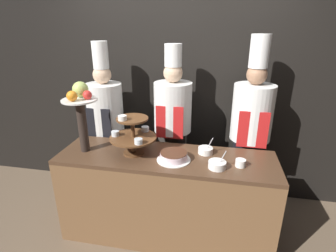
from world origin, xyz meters
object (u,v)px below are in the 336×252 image
(fruit_pedestal, at_px, (81,106))
(cake_round, at_px, (174,156))
(cup_white, at_px, (240,163))
(chef_center_left, at_px, (173,124))
(chef_center_right, at_px, (250,128))
(tiered_stand, at_px, (133,134))
(serving_bowl_far, at_px, (206,150))
(chef_left, at_px, (106,122))
(serving_bowl_near, at_px, (217,165))

(fruit_pedestal, xyz_separation_m, cake_round, (0.84, -0.05, -0.39))
(cup_white, relative_size, chef_center_left, 0.05)
(cup_white, bearing_deg, chef_center_left, 139.92)
(chef_center_right, bearing_deg, cup_white, -102.15)
(fruit_pedestal, distance_m, cake_round, 0.93)
(tiered_stand, xyz_separation_m, cup_white, (0.94, -0.05, -0.16))
(serving_bowl_far, bearing_deg, fruit_pedestal, -172.86)
(fruit_pedestal, bearing_deg, cake_round, -3.11)
(chef_center_right, bearing_deg, cake_round, -140.49)
(cup_white, height_order, chef_left, chef_left)
(serving_bowl_near, bearing_deg, chef_center_left, 127.48)
(cake_round, distance_m, chef_center_right, 0.89)
(serving_bowl_near, bearing_deg, chef_center_right, 63.66)
(cup_white, relative_size, serving_bowl_near, 0.53)
(tiered_stand, relative_size, chef_center_right, 0.22)
(fruit_pedestal, distance_m, chef_center_right, 1.64)
(cake_round, bearing_deg, chef_center_right, 39.51)
(serving_bowl_far, relative_size, chef_center_right, 0.08)
(serving_bowl_near, relative_size, serving_bowl_far, 1.02)
(serving_bowl_far, bearing_deg, chef_center_right, 42.02)
(fruit_pedestal, height_order, cup_white, fruit_pedestal)
(cake_round, distance_m, serving_bowl_far, 0.32)
(tiered_stand, xyz_separation_m, chef_center_left, (0.27, 0.51, -0.07))
(chef_center_left, bearing_deg, cup_white, -40.08)
(fruit_pedestal, distance_m, chef_left, 0.61)
(cup_white, bearing_deg, serving_bowl_near, -161.45)
(tiered_stand, relative_size, serving_bowl_far, 2.65)
(cup_white, bearing_deg, chef_center_right, 77.85)
(chef_center_right, bearing_deg, chef_center_left, 180.00)
(fruit_pedestal, relative_size, chef_left, 0.35)
(chef_left, bearing_deg, serving_bowl_near, -26.97)
(cake_round, height_order, chef_center_left, chef_center_left)
(tiered_stand, bearing_deg, chef_left, 133.29)
(fruit_pedestal, bearing_deg, chef_center_right, 18.69)
(serving_bowl_near, relative_size, chef_center_left, 0.09)
(serving_bowl_near, relative_size, chef_center_right, 0.08)
(serving_bowl_near, bearing_deg, cup_white, 18.55)
(serving_bowl_far, distance_m, chef_center_left, 0.54)
(serving_bowl_near, bearing_deg, cake_round, 170.19)
(tiered_stand, height_order, chef_left, chef_left)
(serving_bowl_far, relative_size, chef_left, 0.09)
(serving_bowl_far, bearing_deg, tiered_stand, -168.39)
(cake_round, relative_size, cup_white, 3.44)
(tiered_stand, distance_m, chef_left, 0.71)
(cake_round, height_order, chef_center_right, chef_center_right)
(cake_round, relative_size, chef_center_left, 0.16)
(cake_round, height_order, serving_bowl_near, serving_bowl_near)
(serving_bowl_far, bearing_deg, cake_round, -144.91)
(fruit_pedestal, xyz_separation_m, serving_bowl_near, (1.22, -0.11, -0.39))
(fruit_pedestal, height_order, serving_bowl_near, fruit_pedestal)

